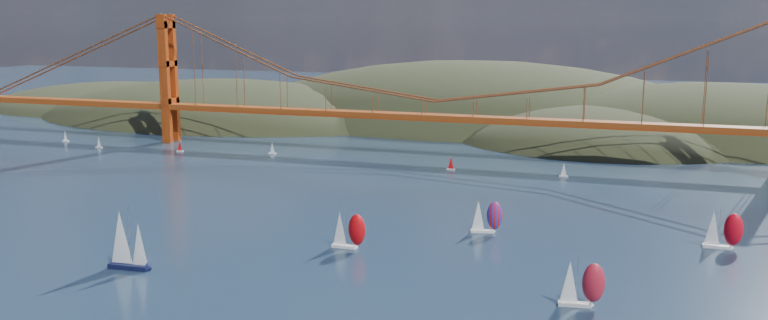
{
  "coord_description": "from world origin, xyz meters",
  "views": [
    {
      "loc": [
        72.42,
        -98.1,
        53.02
      ],
      "look_at": [
        8.95,
        90.0,
        15.53
      ],
      "focal_mm": 35.0,
      "sensor_mm": 36.0,
      "label": 1
    }
  ],
  "objects_px": {
    "sloop_navy": "(126,241)",
    "racer_1": "(581,283)",
    "racer_3": "(723,229)",
    "racer_0": "(348,230)",
    "racer_rwb": "(486,216)"
  },
  "relations": [
    {
      "from": "racer_0",
      "to": "racer_3",
      "type": "height_order",
      "value": "racer_3"
    },
    {
      "from": "racer_0",
      "to": "racer_1",
      "type": "distance_m",
      "value": 57.94
    },
    {
      "from": "sloop_navy",
      "to": "racer_1",
      "type": "distance_m",
      "value": 94.57
    },
    {
      "from": "sloop_navy",
      "to": "racer_0",
      "type": "distance_m",
      "value": 49.16
    },
    {
      "from": "racer_3",
      "to": "racer_rwb",
      "type": "xyz_separation_m",
      "value": [
        -54.98,
        -4.49,
        -0.33
      ]
    },
    {
      "from": "sloop_navy",
      "to": "racer_1",
      "type": "bearing_deg",
      "value": 0.72
    },
    {
      "from": "sloop_navy",
      "to": "racer_0",
      "type": "relative_size",
      "value": 1.48
    },
    {
      "from": "sloop_navy",
      "to": "racer_3",
      "type": "bearing_deg",
      "value": 19.97
    },
    {
      "from": "racer_1",
      "to": "sloop_navy",
      "type": "bearing_deg",
      "value": 176.48
    },
    {
      "from": "racer_1",
      "to": "racer_rwb",
      "type": "distance_m",
      "value": 50.46
    },
    {
      "from": "sloop_navy",
      "to": "racer_rwb",
      "type": "height_order",
      "value": "sloop_navy"
    },
    {
      "from": "racer_0",
      "to": "racer_1",
      "type": "bearing_deg",
      "value": -19.5
    },
    {
      "from": "racer_3",
      "to": "racer_rwb",
      "type": "height_order",
      "value": "racer_3"
    },
    {
      "from": "sloop_navy",
      "to": "racer_0",
      "type": "height_order",
      "value": "sloop_navy"
    },
    {
      "from": "racer_1",
      "to": "racer_3",
      "type": "height_order",
      "value": "racer_3"
    }
  ]
}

